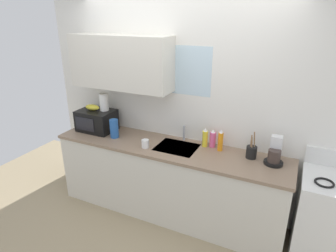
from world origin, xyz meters
The scene contains 14 objects.
kitchen_wall_assembly centered at (-0.15, 0.30, 1.37)m, with size 3.53×0.42×2.50m.
counter_unit centered at (0.00, 0.00, 0.46)m, with size 2.76×0.63×0.90m.
sink_faucet centered at (0.10, 0.24, 0.99)m, with size 0.03×0.03×0.19m, color #B2B5BA.
stove_range centered at (1.72, 0.00, 0.46)m, with size 0.60×0.60×1.08m.
microwave centered at (-1.04, 0.05, 1.04)m, with size 0.46×0.35×0.27m.
banana_bunch centered at (-1.09, 0.05, 1.20)m, with size 0.20×0.11×0.07m, color gold.
paper_towel_roll centered at (-0.94, 0.10, 1.28)m, with size 0.11×0.11×0.22m, color white.
coffee_maker centered at (1.14, 0.11, 1.00)m, with size 0.19×0.21×0.28m.
dish_soap_bottle_yellow centered at (0.38, 0.18, 1.00)m, with size 0.06×0.06×0.22m.
dish_soap_bottle_pink centered at (0.46, 0.21, 1.00)m, with size 0.07×0.07×0.21m.
dish_soap_bottle_orange centered at (0.57, 0.15, 1.02)m, with size 0.06×0.06×0.25m.
cereal_canister centered at (-0.70, -0.05, 1.02)m, with size 0.10×0.10×0.23m, color #2659A5.
mug_white centered at (-0.22, -0.14, 0.95)m, with size 0.08×0.08×0.10m, color white.
utensil_crock centered at (0.91, 0.12, 0.97)m, with size 0.11×0.11×0.29m.
Camera 1 is at (1.29, -2.71, 2.33)m, focal length 30.80 mm.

